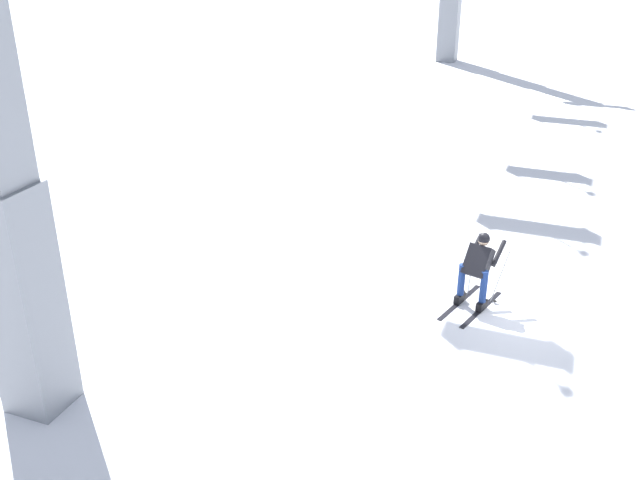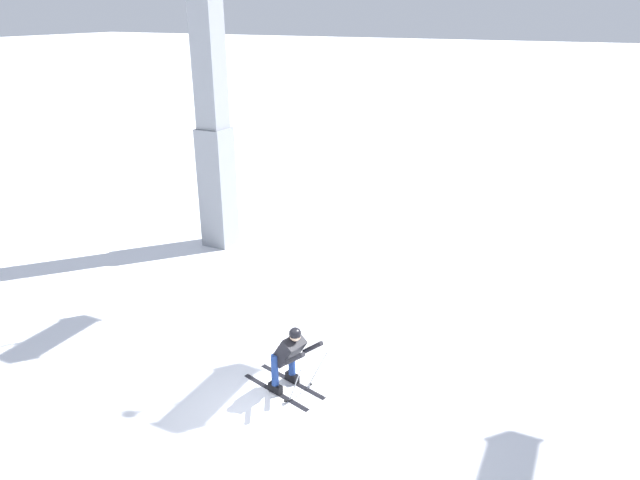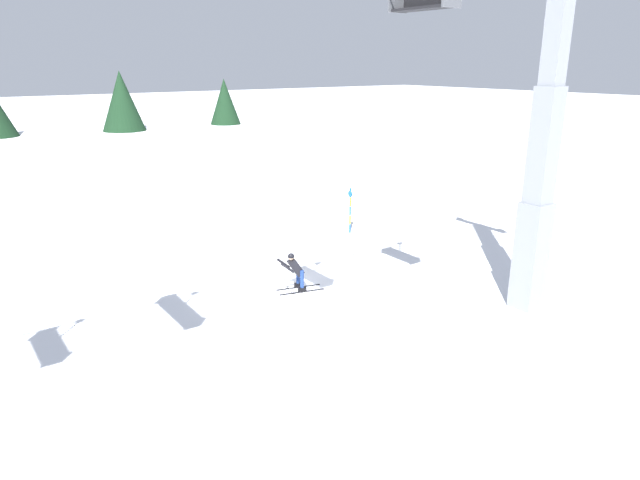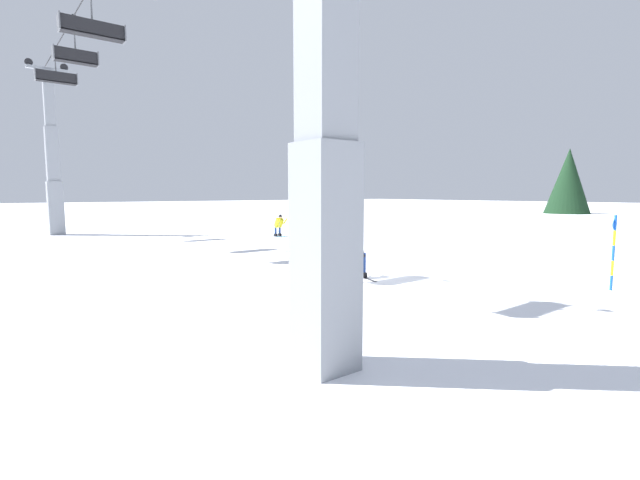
# 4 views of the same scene
# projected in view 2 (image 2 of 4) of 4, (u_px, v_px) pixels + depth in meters

# --- Properties ---
(ground_plane) EXTENTS (260.00, 260.00, 0.00)m
(ground_plane) POSITION_uv_depth(u_px,v_px,m) (265.00, 421.00, 9.73)
(ground_plane) COLOR white
(skier_carving_main) EXTENTS (1.67, 1.00, 1.48)m
(skier_carving_main) POSITION_uv_depth(u_px,v_px,m) (289.00, 354.00, 10.23)
(skier_carving_main) COLOR black
(skier_carving_main) RESTS_ON ground_plane
(lift_tower_near) EXTENTS (0.79, 2.92, 10.76)m
(lift_tower_near) POSITION_uv_depth(u_px,v_px,m) (211.00, 88.00, 15.45)
(lift_tower_near) COLOR gray
(lift_tower_near) RESTS_ON ground_plane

